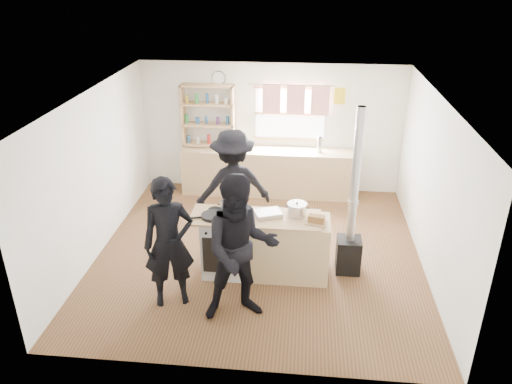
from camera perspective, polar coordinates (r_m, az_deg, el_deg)
ground at (r=7.95m, az=0.34°, el=-6.94°), size 5.00×5.00×0.01m
back_counter at (r=9.71m, az=1.60°, el=2.30°), size 3.40×0.55×0.90m
shelving_unit at (r=9.62m, az=-5.50°, el=8.69°), size 1.00×0.28×1.20m
thermos at (r=9.48m, az=7.30°, el=5.40°), size 0.10×0.10×0.30m
cooking_island at (r=7.22m, az=1.08°, el=-6.13°), size 1.97×0.64×0.93m
skillet_greens at (r=6.99m, az=-4.97°, el=-2.72°), size 0.41×0.41×0.05m
roast_tray at (r=7.01m, az=1.38°, el=-2.48°), size 0.43×0.37×0.07m
stockpot_stove at (r=7.09m, az=-3.13°, el=-1.69°), size 0.25×0.25×0.20m
stockpot_counter at (r=7.02m, az=4.70°, el=-2.00°), size 0.28×0.28×0.21m
bread_board at (r=6.86m, az=6.92°, el=-3.20°), size 0.32×0.25×0.12m
flue_heater at (r=7.32m, az=10.73°, el=-4.54°), size 0.35×0.35×2.50m
person_near_left at (r=6.53m, az=-9.93°, el=-5.79°), size 0.76×0.62×1.80m
person_near_right at (r=6.16m, az=-1.76°, el=-6.58°), size 1.11×0.97×1.96m
person_far at (r=7.88m, az=-2.63°, el=0.54°), size 1.38×1.06×1.88m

